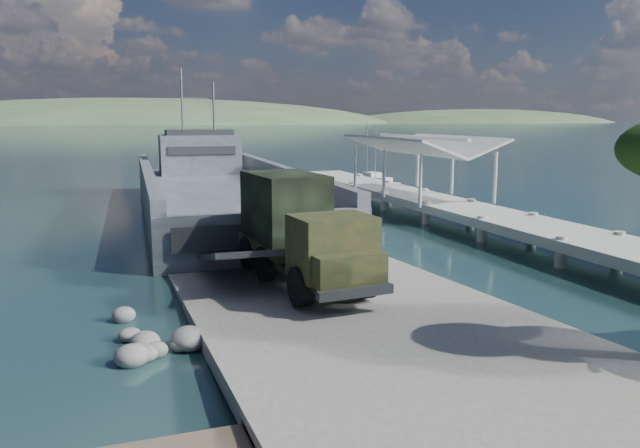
{
  "coord_description": "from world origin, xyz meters",
  "views": [
    {
      "loc": [
        -7.42,
        -17.58,
        6.53
      ],
      "look_at": [
        0.92,
        6.0,
        2.21
      ],
      "focal_mm": 35.0,
      "sensor_mm": 36.0,
      "label": 1
    }
  ],
  "objects": [
    {
      "name": "sailboat_far",
      "position": [
        17.98,
        39.87,
        0.33
      ],
      "size": [
        2.5,
        5.3,
        6.22
      ],
      "rotation": [
        0.0,
        0.0,
        0.21
      ],
      "color": "silver",
      "rests_on": "ground"
    },
    {
      "name": "landing_craft",
      "position": [
        -0.02,
        23.96,
        0.92
      ],
      "size": [
        11.12,
        38.21,
        11.24
      ],
      "rotation": [
        0.0,
        0.0,
        -0.05
      ],
      "color": "#444950",
      "rests_on": "ground"
    },
    {
      "name": "sailboat_near",
      "position": [
        16.51,
        34.59,
        0.33
      ],
      "size": [
        3.18,
        5.21,
        6.12
      ],
      "rotation": [
        0.0,
        0.0,
        0.37
      ],
      "color": "silver",
      "rests_on": "ground"
    },
    {
      "name": "soldier",
      "position": [
        -0.37,
        0.27,
        1.49
      ],
      "size": [
        0.86,
        0.83,
        1.98
      ],
      "primitive_type": "imported",
      "rotation": [
        0.0,
        0.0,
        0.71
      ],
      "color": "black",
      "rests_on": "boat_ramp"
    },
    {
      "name": "military_truck",
      "position": [
        -0.64,
        3.87,
        2.43
      ],
      "size": [
        3.27,
        8.53,
        3.87
      ],
      "rotation": [
        0.0,
        0.0,
        0.08
      ],
      "color": "black",
      "rests_on": "boat_ramp"
    },
    {
      "name": "boat_ramp",
      "position": [
        0.0,
        -1.0,
        0.25
      ],
      "size": [
        10.0,
        18.0,
        0.5
      ],
      "primitive_type": "cube",
      "color": "slate",
      "rests_on": "ground"
    },
    {
      "name": "pier",
      "position": [
        13.0,
        18.77,
        1.6
      ],
      "size": [
        6.4,
        44.0,
        6.1
      ],
      "color": "#A09F96",
      "rests_on": "ground"
    },
    {
      "name": "ground",
      "position": [
        0.0,
        0.0,
        0.0
      ],
      "size": [
        1400.0,
        1400.0,
        0.0
      ],
      "primitive_type": "plane",
      "color": "#1A3D3F",
      "rests_on": "ground"
    },
    {
      "name": "shoreline_rocks",
      "position": [
        -6.2,
        0.5,
        0.0
      ],
      "size": [
        3.2,
        5.6,
        0.9
      ],
      "primitive_type": null,
      "color": "#61625F",
      "rests_on": "ground"
    },
    {
      "name": "distant_headlands",
      "position": [
        50.0,
        560.0,
        0.0
      ],
      "size": [
        1000.0,
        240.0,
        48.0
      ],
      "primitive_type": null,
      "color": "#3C5133",
      "rests_on": "ground"
    }
  ]
}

